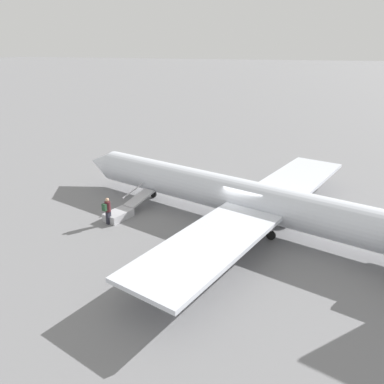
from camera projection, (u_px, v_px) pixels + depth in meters
ground_plane at (243, 223)px, 23.48m from camera, size 600.00×600.00×0.00m
airplane_main at (257, 200)px, 22.40m from camera, size 27.86×21.66×5.83m
boarding_stairs at (123, 211)px, 24.27m from camera, size 2.00×4.14×1.53m
passenger at (107, 209)px, 23.00m from camera, size 0.41×0.56×1.74m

